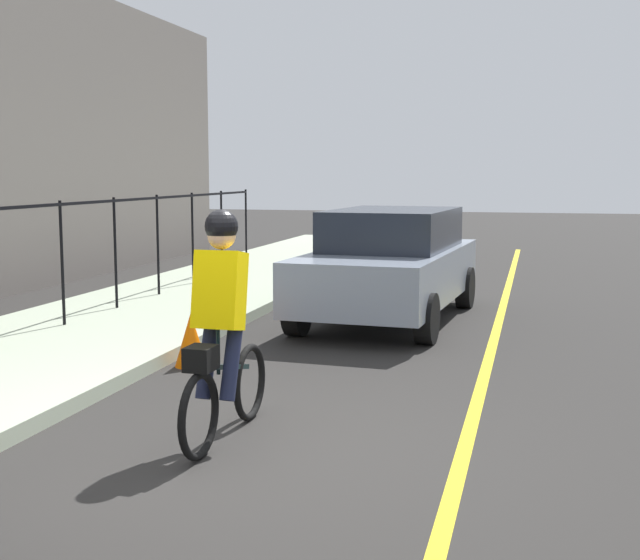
{
  "coord_description": "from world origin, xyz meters",
  "views": [
    {
      "loc": [
        -5.86,
        -2.09,
        2.11
      ],
      "look_at": [
        2.62,
        0.07,
        1.0
      ],
      "focal_mm": 47.93,
      "sensor_mm": 36.0,
      "label": 1
    }
  ],
  "objects": [
    {
      "name": "traffic_cone_near",
      "position": [
        2.64,
        1.53,
        0.29
      ],
      "size": [
        0.36,
        0.36,
        0.59
      ],
      "primitive_type": "cone",
      "color": "#F25F02",
      "rests_on": "ground"
    },
    {
      "name": "parked_sedan_rear",
      "position": [
        6.1,
        -0.07,
        0.82
      ],
      "size": [
        4.52,
        2.19,
        1.58
      ],
      "rotation": [
        0.0,
        0.0,
        3.07
      ],
      "color": "#8590A0",
      "rests_on": "ground"
    },
    {
      "name": "cyclist_lead",
      "position": [
        0.27,
        0.27,
        0.91
      ],
      "size": [
        1.71,
        0.37,
        1.83
      ],
      "rotation": [
        0.0,
        0.0,
        -0.03
      ],
      "color": "black",
      "rests_on": "ground"
    },
    {
      "name": "lane_line_centre",
      "position": [
        0.0,
        -1.6,
        0.0
      ],
      "size": [
        36.0,
        0.12,
        0.01
      ],
      "primitive_type": "cube",
      "color": "yellow",
      "rests_on": "ground"
    },
    {
      "name": "ground_plane",
      "position": [
        0.0,
        0.0,
        0.0
      ],
      "size": [
        80.0,
        80.0,
        0.0
      ],
      "primitive_type": "plane",
      "color": "#282725"
    }
  ]
}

